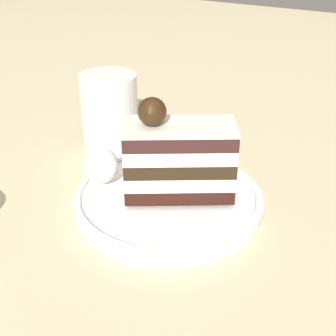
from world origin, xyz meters
TOP-DOWN VIEW (x-y plane):
  - ground_plane at (0.00, 0.00)m, footprint 2.40×2.40m
  - dessert_plate at (0.01, -0.03)m, footprint 0.21×0.21m
  - cake_slice at (0.01, -0.04)m, footprint 0.11×0.13m
  - whipped_cream_dollop at (-0.01, 0.05)m, footprint 0.04×0.04m
  - fork at (0.07, 0.02)m, footprint 0.11×0.03m
  - drink_glass_near at (0.10, 0.12)m, footprint 0.08×0.08m

SIDE VIEW (x-z plane):
  - ground_plane at x=0.00m, z-range 0.00..0.00m
  - dessert_plate at x=0.01m, z-range 0.00..0.02m
  - fork at x=0.07m, z-range 0.02..0.02m
  - whipped_cream_dollop at x=-0.01m, z-range 0.02..0.06m
  - drink_glass_near at x=0.10m, z-range -0.01..0.10m
  - cake_slice at x=0.01m, z-range 0.01..0.12m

